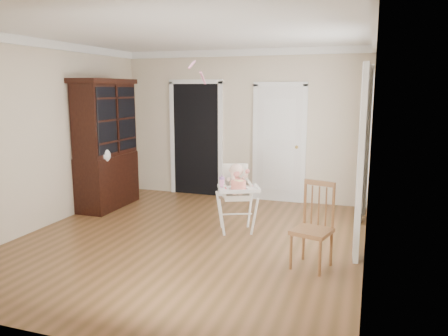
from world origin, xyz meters
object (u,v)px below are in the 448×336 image
(cake, at_px, (239,185))
(high_chair, at_px, (237,190))
(china_cabinet, at_px, (106,144))
(sippy_cup, at_px, (222,182))
(dining_chair, at_px, (313,228))

(cake, bearing_deg, high_chair, 112.68)
(china_cabinet, bearing_deg, high_chair, -12.81)
(china_cabinet, bearing_deg, sippy_cup, -17.87)
(sippy_cup, xyz_separation_m, china_cabinet, (-2.33, 0.75, 0.34))
(cake, distance_m, dining_chair, 1.32)
(dining_chair, bearing_deg, china_cabinet, 173.14)
(high_chair, distance_m, cake, 0.30)
(sippy_cup, bearing_deg, china_cabinet, 162.13)
(cake, height_order, sippy_cup, sippy_cup)
(sippy_cup, height_order, china_cabinet, china_cabinet)
(china_cabinet, bearing_deg, dining_chair, -22.13)
(high_chair, xyz_separation_m, dining_chair, (1.19, -0.93, -0.14))
(china_cabinet, relative_size, dining_chair, 2.22)
(sippy_cup, bearing_deg, cake, -12.90)
(high_chair, xyz_separation_m, china_cabinet, (-2.48, 0.56, 0.49))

